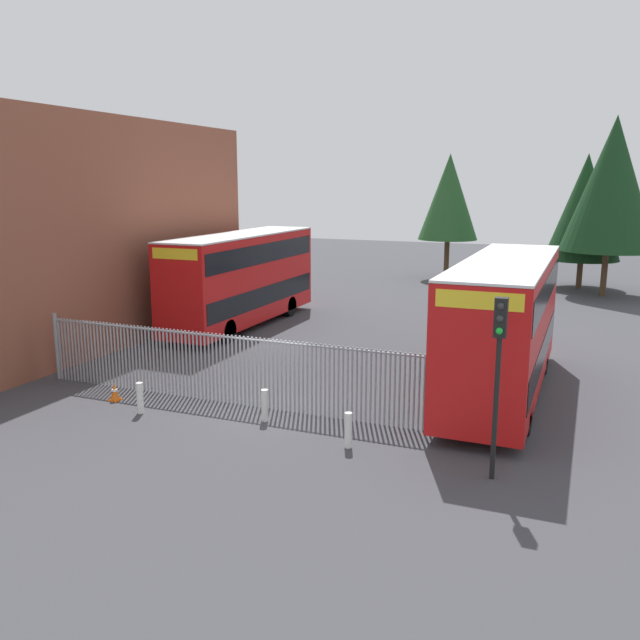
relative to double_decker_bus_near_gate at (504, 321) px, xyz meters
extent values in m
plane|color=#3D3D42|center=(-6.32, 3.83, -2.42)|extent=(100.00, 100.00, 0.00)
cube|color=brown|center=(-19.87, -0.44, 2.29)|extent=(9.20, 20.96, 9.42)
cylinder|color=gray|center=(-14.63, -4.17, -1.32)|extent=(0.06, 0.06, 2.20)
cylinder|color=gray|center=(-14.49, -4.17, -1.32)|extent=(0.06, 0.06, 2.20)
cylinder|color=gray|center=(-14.35, -4.17, -1.32)|extent=(0.06, 0.06, 2.20)
cylinder|color=gray|center=(-14.21, -4.17, -1.32)|extent=(0.06, 0.06, 2.20)
cylinder|color=gray|center=(-14.07, -4.17, -1.32)|extent=(0.06, 0.06, 2.20)
cylinder|color=gray|center=(-13.93, -4.17, -1.32)|extent=(0.06, 0.06, 2.20)
cylinder|color=gray|center=(-13.79, -4.17, -1.32)|extent=(0.06, 0.06, 2.20)
cylinder|color=gray|center=(-13.65, -4.17, -1.32)|extent=(0.06, 0.06, 2.20)
cylinder|color=gray|center=(-13.51, -4.17, -1.32)|extent=(0.06, 0.06, 2.20)
cylinder|color=gray|center=(-13.37, -4.17, -1.32)|extent=(0.06, 0.06, 2.20)
cylinder|color=gray|center=(-13.23, -4.17, -1.32)|extent=(0.06, 0.06, 2.20)
cylinder|color=gray|center=(-13.09, -4.17, -1.32)|extent=(0.06, 0.06, 2.20)
cylinder|color=gray|center=(-12.95, -4.17, -1.32)|extent=(0.06, 0.06, 2.20)
cylinder|color=gray|center=(-12.80, -4.17, -1.32)|extent=(0.06, 0.06, 2.20)
cylinder|color=gray|center=(-12.66, -4.17, -1.32)|extent=(0.06, 0.06, 2.20)
cylinder|color=gray|center=(-12.52, -4.17, -1.32)|extent=(0.06, 0.06, 2.20)
cylinder|color=gray|center=(-12.38, -4.17, -1.32)|extent=(0.06, 0.06, 2.20)
cylinder|color=gray|center=(-12.24, -4.17, -1.32)|extent=(0.06, 0.06, 2.20)
cylinder|color=gray|center=(-12.10, -4.17, -1.32)|extent=(0.06, 0.06, 2.20)
cylinder|color=gray|center=(-11.96, -4.17, -1.32)|extent=(0.06, 0.06, 2.20)
cylinder|color=gray|center=(-11.82, -4.17, -1.32)|extent=(0.06, 0.06, 2.20)
cylinder|color=gray|center=(-11.68, -4.17, -1.32)|extent=(0.06, 0.06, 2.20)
cylinder|color=gray|center=(-11.54, -4.17, -1.32)|extent=(0.06, 0.06, 2.20)
cylinder|color=gray|center=(-11.40, -4.17, -1.32)|extent=(0.06, 0.06, 2.20)
cylinder|color=gray|center=(-11.26, -4.17, -1.32)|extent=(0.06, 0.06, 2.20)
cylinder|color=gray|center=(-11.12, -4.17, -1.32)|extent=(0.06, 0.06, 2.20)
cylinder|color=gray|center=(-10.98, -4.17, -1.32)|extent=(0.06, 0.06, 2.20)
cylinder|color=gray|center=(-10.84, -4.17, -1.32)|extent=(0.06, 0.06, 2.20)
cylinder|color=gray|center=(-10.69, -4.17, -1.32)|extent=(0.06, 0.06, 2.20)
cylinder|color=gray|center=(-10.55, -4.17, -1.32)|extent=(0.06, 0.06, 2.20)
cylinder|color=gray|center=(-10.41, -4.17, -1.32)|extent=(0.06, 0.06, 2.20)
cylinder|color=gray|center=(-10.27, -4.17, -1.32)|extent=(0.06, 0.06, 2.20)
cylinder|color=gray|center=(-10.13, -4.17, -1.32)|extent=(0.06, 0.06, 2.20)
cylinder|color=gray|center=(-9.99, -4.17, -1.32)|extent=(0.06, 0.06, 2.20)
cylinder|color=gray|center=(-9.85, -4.17, -1.32)|extent=(0.06, 0.06, 2.20)
cylinder|color=gray|center=(-9.71, -4.17, -1.32)|extent=(0.06, 0.06, 2.20)
cylinder|color=gray|center=(-9.57, -4.17, -1.32)|extent=(0.06, 0.06, 2.20)
cylinder|color=gray|center=(-9.43, -4.17, -1.32)|extent=(0.06, 0.06, 2.20)
cylinder|color=gray|center=(-9.29, -4.17, -1.32)|extent=(0.06, 0.06, 2.20)
cylinder|color=gray|center=(-9.15, -4.17, -1.32)|extent=(0.06, 0.06, 2.20)
cylinder|color=gray|center=(-9.01, -4.17, -1.32)|extent=(0.06, 0.06, 2.20)
cylinder|color=gray|center=(-8.87, -4.17, -1.32)|extent=(0.06, 0.06, 2.20)
cylinder|color=gray|center=(-8.73, -4.17, -1.32)|extent=(0.06, 0.06, 2.20)
cylinder|color=gray|center=(-8.58, -4.17, -1.32)|extent=(0.06, 0.06, 2.20)
cylinder|color=gray|center=(-8.44, -4.17, -1.32)|extent=(0.06, 0.06, 2.20)
cylinder|color=gray|center=(-8.30, -4.17, -1.32)|extent=(0.06, 0.06, 2.20)
cylinder|color=gray|center=(-8.16, -4.17, -1.32)|extent=(0.06, 0.06, 2.20)
cylinder|color=gray|center=(-8.02, -4.17, -1.32)|extent=(0.06, 0.06, 2.20)
cylinder|color=gray|center=(-7.88, -4.17, -1.32)|extent=(0.06, 0.06, 2.20)
cylinder|color=gray|center=(-7.74, -4.17, -1.32)|extent=(0.06, 0.06, 2.20)
cylinder|color=gray|center=(-7.60, -4.17, -1.32)|extent=(0.06, 0.06, 2.20)
cylinder|color=gray|center=(-7.46, -4.17, -1.32)|extent=(0.06, 0.06, 2.20)
cylinder|color=gray|center=(-7.32, -4.17, -1.32)|extent=(0.06, 0.06, 2.20)
cylinder|color=gray|center=(-7.18, -4.17, -1.32)|extent=(0.06, 0.06, 2.20)
cylinder|color=gray|center=(-7.04, -4.17, -1.32)|extent=(0.06, 0.06, 2.20)
cylinder|color=gray|center=(-6.90, -4.17, -1.32)|extent=(0.06, 0.06, 2.20)
cylinder|color=gray|center=(-6.76, -4.17, -1.32)|extent=(0.06, 0.06, 2.20)
cylinder|color=gray|center=(-6.62, -4.17, -1.32)|extent=(0.06, 0.06, 2.20)
cylinder|color=gray|center=(-6.47, -4.17, -1.32)|extent=(0.06, 0.06, 2.20)
cylinder|color=gray|center=(-6.33, -4.17, -1.32)|extent=(0.06, 0.06, 2.20)
cylinder|color=gray|center=(-6.19, -4.17, -1.32)|extent=(0.06, 0.06, 2.20)
cylinder|color=gray|center=(-6.05, -4.17, -1.32)|extent=(0.06, 0.06, 2.20)
cylinder|color=gray|center=(-5.91, -4.17, -1.32)|extent=(0.06, 0.06, 2.20)
cylinder|color=gray|center=(-5.77, -4.17, -1.32)|extent=(0.06, 0.06, 2.20)
cylinder|color=gray|center=(-5.63, -4.17, -1.32)|extent=(0.06, 0.06, 2.20)
cylinder|color=gray|center=(-5.49, -4.17, -1.32)|extent=(0.06, 0.06, 2.20)
cylinder|color=gray|center=(-5.35, -4.17, -1.32)|extent=(0.06, 0.06, 2.20)
cylinder|color=gray|center=(-5.21, -4.17, -1.32)|extent=(0.06, 0.06, 2.20)
cylinder|color=gray|center=(-5.07, -4.17, -1.32)|extent=(0.06, 0.06, 2.20)
cylinder|color=gray|center=(-4.93, -4.17, -1.32)|extent=(0.06, 0.06, 2.20)
cylinder|color=gray|center=(-4.79, -4.17, -1.32)|extent=(0.06, 0.06, 2.20)
cylinder|color=gray|center=(-4.65, -4.17, -1.32)|extent=(0.06, 0.06, 2.20)
cylinder|color=gray|center=(-4.51, -4.17, -1.32)|extent=(0.06, 0.06, 2.20)
cylinder|color=gray|center=(-4.37, -4.17, -1.32)|extent=(0.06, 0.06, 2.20)
cylinder|color=gray|center=(-4.22, -4.17, -1.32)|extent=(0.06, 0.06, 2.20)
cylinder|color=gray|center=(-4.08, -4.17, -1.32)|extent=(0.06, 0.06, 2.20)
cylinder|color=gray|center=(-3.94, -4.17, -1.32)|extent=(0.06, 0.06, 2.20)
cylinder|color=gray|center=(-3.80, -4.17, -1.32)|extent=(0.06, 0.06, 2.20)
cylinder|color=gray|center=(-3.66, -4.17, -1.32)|extent=(0.06, 0.06, 2.20)
cylinder|color=gray|center=(-3.52, -4.17, -1.32)|extent=(0.06, 0.06, 2.20)
cylinder|color=gray|center=(-3.38, -4.17, -1.32)|extent=(0.06, 0.06, 2.20)
cylinder|color=gray|center=(-3.24, -4.17, -1.32)|extent=(0.06, 0.06, 2.20)
cylinder|color=gray|center=(-3.10, -4.17, -1.32)|extent=(0.06, 0.06, 2.20)
cylinder|color=gray|center=(-2.96, -4.17, -1.32)|extent=(0.06, 0.06, 2.20)
cylinder|color=gray|center=(-2.82, -4.17, -1.32)|extent=(0.06, 0.06, 2.20)
cylinder|color=gray|center=(-2.68, -4.17, -1.32)|extent=(0.06, 0.06, 2.20)
cylinder|color=gray|center=(-2.54, -4.17, -1.32)|extent=(0.06, 0.06, 2.20)
cylinder|color=gray|center=(-2.40, -4.17, -1.32)|extent=(0.06, 0.06, 2.20)
cylinder|color=gray|center=(-2.26, -4.17, -1.32)|extent=(0.06, 0.06, 2.20)
cylinder|color=gray|center=(-2.11, -4.17, -1.32)|extent=(0.06, 0.06, 2.20)
cylinder|color=gray|center=(-1.97, -4.17, -1.32)|extent=(0.06, 0.06, 2.20)
cylinder|color=gray|center=(-1.83, -4.17, -1.32)|extent=(0.06, 0.06, 2.20)
cylinder|color=gray|center=(-1.69, -4.17, -1.32)|extent=(0.06, 0.06, 2.20)
cylinder|color=gray|center=(-1.55, -4.17, -1.32)|extent=(0.06, 0.06, 2.20)
cylinder|color=gray|center=(-1.41, -4.17, -1.32)|extent=(0.06, 0.06, 2.20)
cylinder|color=gray|center=(-1.27, -4.17, -1.32)|extent=(0.06, 0.06, 2.20)
cylinder|color=gray|center=(-1.13, -4.17, -1.32)|extent=(0.06, 0.06, 2.20)
cylinder|color=gray|center=(-7.88, -4.17, -0.30)|extent=(13.50, 0.07, 0.07)
cylinder|color=gray|center=(-14.63, -4.17, -1.25)|extent=(0.14, 0.14, 2.35)
cylinder|color=gray|center=(-1.13, -4.17, -1.25)|extent=(0.14, 0.14, 2.35)
cube|color=red|center=(0.00, 0.01, -0.07)|extent=(2.50, 10.80, 4.00)
cube|color=black|center=(0.00, 0.01, -0.87)|extent=(2.54, 10.37, 0.90)
cube|color=black|center=(0.00, 0.01, 1.13)|extent=(2.54, 10.37, 0.90)
cube|color=yellow|center=(0.00, -5.34, 1.58)|extent=(2.12, 0.12, 0.44)
cube|color=silver|center=(0.00, 0.01, 1.96)|extent=(2.50, 10.80, 0.08)
cylinder|color=black|center=(-1.10, -3.34, -1.90)|extent=(0.30, 1.04, 1.04)
cylinder|color=black|center=(1.10, -3.34, -1.90)|extent=(0.30, 1.04, 1.04)
cylinder|color=black|center=(-1.10, 2.98, -1.90)|extent=(0.30, 1.04, 1.04)
cylinder|color=black|center=(1.10, 2.98, -1.90)|extent=(0.30, 1.04, 1.04)
cube|color=red|center=(-12.91, 6.04, -0.07)|extent=(2.50, 10.80, 4.00)
cube|color=black|center=(-12.91, 6.04, -0.87)|extent=(2.54, 10.37, 0.90)
cube|color=black|center=(-12.91, 6.04, 1.13)|extent=(2.54, 10.37, 0.90)
cube|color=yellow|center=(-12.91, 0.69, 1.58)|extent=(2.12, 0.12, 0.44)
cube|color=silver|center=(-12.91, 6.04, 1.96)|extent=(2.50, 10.80, 0.08)
cylinder|color=black|center=(-14.01, 2.69, -1.90)|extent=(0.30, 1.04, 1.04)
cylinder|color=black|center=(-11.81, 2.69, -1.90)|extent=(0.30, 1.04, 1.04)
cylinder|color=black|center=(-14.01, 9.01, -1.90)|extent=(0.30, 1.04, 1.04)
cylinder|color=black|center=(-11.81, 9.01, -1.90)|extent=(0.30, 1.04, 1.04)
cylinder|color=silver|center=(-9.72, -6.02, -1.95)|extent=(0.20, 0.20, 0.95)
cylinder|color=silver|center=(-5.97, -5.20, -1.95)|extent=(0.20, 0.20, 0.95)
cylinder|color=silver|center=(-3.07, -6.10, -1.95)|extent=(0.20, 0.20, 0.95)
cube|color=orange|center=(-11.22, -5.36, -2.40)|extent=(0.34, 0.34, 0.04)
cone|color=orange|center=(-11.22, -5.36, -2.11)|extent=(0.28, 0.28, 0.55)
cylinder|color=white|center=(-11.22, -5.36, -2.08)|extent=(0.19, 0.19, 0.07)
cylinder|color=black|center=(0.67, -6.56, -0.72)|extent=(0.12, 0.12, 3.40)
cube|color=black|center=(0.67, -6.56, 1.43)|extent=(0.28, 0.24, 0.90)
sphere|color=#2D2D2D|center=(0.67, -6.69, 1.71)|extent=(0.16, 0.16, 0.16)
sphere|color=#2D2D2D|center=(0.67, -6.69, 1.43)|extent=(0.16, 0.16, 0.16)
sphere|color=green|center=(0.67, -6.69, 1.15)|extent=(0.16, 0.16, 0.16)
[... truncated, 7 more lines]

